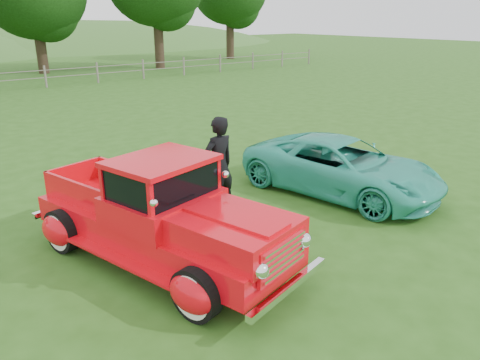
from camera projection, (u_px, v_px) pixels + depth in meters
ground at (271, 250)px, 8.10m from camera, size 140.00×140.00×0.00m
red_pickup at (162, 216)px, 7.50m from camera, size 3.06×5.25×1.78m
teal_sedan at (341, 166)px, 10.50m from camera, size 2.87×4.81×1.25m
man at (218, 165)px, 9.38m from camera, size 0.76×0.53×1.99m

